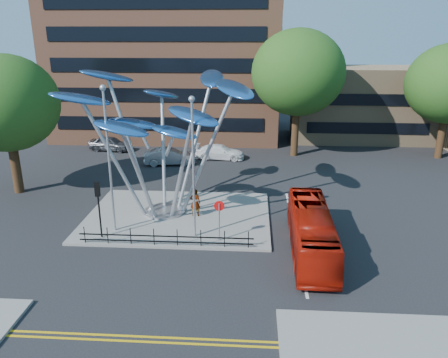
# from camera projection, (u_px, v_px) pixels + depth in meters

# --- Properties ---
(ground) EXTENTS (120.00, 120.00, 0.00)m
(ground) POSITION_uv_depth(u_px,v_px,m) (178.00, 263.00, 23.28)
(ground) COLOR black
(ground) RESTS_ON ground
(traffic_island) EXTENTS (12.00, 9.00, 0.15)m
(traffic_island) POSITION_uv_depth(u_px,v_px,m) (178.00, 216.00, 28.99)
(traffic_island) COLOR slate
(traffic_island) RESTS_ON ground
(double_yellow_near) EXTENTS (40.00, 0.12, 0.01)m
(double_yellow_near) POSITION_uv_depth(u_px,v_px,m) (154.00, 337.00, 17.60)
(double_yellow_near) COLOR gold
(double_yellow_near) RESTS_ON ground
(double_yellow_far) EXTENTS (40.00, 0.12, 0.01)m
(double_yellow_far) POSITION_uv_depth(u_px,v_px,m) (153.00, 342.00, 17.32)
(double_yellow_far) COLOR gold
(double_yellow_far) RESTS_ON ground
(brick_tower) EXTENTS (25.00, 15.00, 30.00)m
(brick_tower) POSITION_uv_depth(u_px,v_px,m) (168.00, 1.00, 49.10)
(brick_tower) COLOR #975D42
(brick_tower) RESTS_ON ground
(low_building_near) EXTENTS (15.00, 8.00, 8.00)m
(low_building_near) POSITION_uv_depth(u_px,v_px,m) (361.00, 103.00, 49.37)
(low_building_near) COLOR #A1825F
(low_building_near) RESTS_ON ground
(tree_right) EXTENTS (8.80, 8.80, 12.11)m
(tree_right) POSITION_uv_depth(u_px,v_px,m) (298.00, 73.00, 41.01)
(tree_right) COLOR black
(tree_right) RESTS_ON ground
(tree_left) EXTENTS (7.60, 7.60, 10.32)m
(tree_left) POSITION_uv_depth(u_px,v_px,m) (6.00, 104.00, 31.42)
(tree_left) COLOR black
(tree_left) RESTS_ON ground
(leaf_sculpture) EXTENTS (12.72, 9.54, 9.51)m
(leaf_sculpture) POSITION_uv_depth(u_px,v_px,m) (160.00, 112.00, 27.52)
(leaf_sculpture) COLOR #9EA0A5
(leaf_sculpture) RESTS_ON traffic_island
(street_lamp_left) EXTENTS (0.36, 0.36, 8.80)m
(street_lamp_left) POSITION_uv_depth(u_px,v_px,m) (108.00, 148.00, 25.15)
(street_lamp_left) COLOR #9EA0A5
(street_lamp_left) RESTS_ON traffic_island
(street_lamp_right) EXTENTS (0.36, 0.36, 8.30)m
(street_lamp_right) POSITION_uv_depth(u_px,v_px,m) (193.00, 156.00, 24.45)
(street_lamp_right) COLOR #9EA0A5
(street_lamp_right) RESTS_ON traffic_island
(traffic_light_island) EXTENTS (0.28, 0.18, 3.42)m
(traffic_light_island) POSITION_uv_depth(u_px,v_px,m) (98.00, 198.00, 25.11)
(traffic_light_island) COLOR black
(traffic_light_island) RESTS_ON traffic_island
(no_entry_sign_island) EXTENTS (0.60, 0.10, 2.45)m
(no_entry_sign_island) POSITION_uv_depth(u_px,v_px,m) (219.00, 214.00, 24.95)
(no_entry_sign_island) COLOR #9EA0A5
(no_entry_sign_island) RESTS_ON traffic_island
(pedestrian_railing_front) EXTENTS (10.00, 0.06, 1.00)m
(pedestrian_railing_front) POSITION_uv_depth(u_px,v_px,m) (166.00, 239.00, 24.77)
(pedestrian_railing_front) COLOR black
(pedestrian_railing_front) RESTS_ON traffic_island
(red_bus) EXTENTS (2.29, 8.96, 2.48)m
(red_bus) POSITION_uv_depth(u_px,v_px,m) (311.00, 231.00, 24.12)
(red_bus) COLOR #9C1307
(red_bus) RESTS_ON ground
(pedestrian) EXTENTS (0.69, 0.45, 1.87)m
(pedestrian) POSITION_uv_depth(u_px,v_px,m) (195.00, 203.00, 28.57)
(pedestrian) COLOR gray
(pedestrian) RESTS_ON traffic_island
(parked_car_left) EXTENTS (4.59, 2.38, 1.49)m
(parked_car_left) POSITION_uv_depth(u_px,v_px,m) (110.00, 144.00, 45.05)
(parked_car_left) COLOR #46484E
(parked_car_left) RESTS_ON ground
(parked_car_mid) EXTENTS (4.84, 2.32, 1.53)m
(parked_car_mid) POSITION_uv_depth(u_px,v_px,m) (169.00, 157.00, 40.28)
(parked_car_mid) COLOR #93969A
(parked_car_mid) RESTS_ON ground
(parked_car_right) EXTENTS (4.85, 2.20, 1.38)m
(parked_car_right) POSITION_uv_depth(u_px,v_px,m) (220.00, 152.00, 42.12)
(parked_car_right) COLOR white
(parked_car_right) RESTS_ON ground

